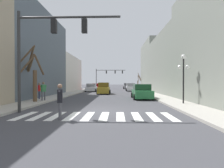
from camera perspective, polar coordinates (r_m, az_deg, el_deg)
name	(u,v)px	position (r m, az deg, el deg)	size (l,w,h in m)	color
ground_plane	(100,111)	(11.76, -4.09, -8.65)	(240.00, 240.00, 0.00)	#424247
sidewalk_left	(6,109)	(13.90, -31.39, -6.99)	(2.41, 90.00, 0.15)	#ADA89E
sidewalk_right	(196,110)	(12.79, 25.85, -7.62)	(2.41, 90.00, 0.15)	#ADA89E
building_row_left	(27,59)	(25.44, -26.04, 7.47)	(6.00, 37.00, 10.94)	tan
building_row_right	(180,60)	(28.36, 21.18, 7.34)	(6.00, 41.79, 11.11)	gray
crosswalk_stripes	(96,116)	(9.92, -5.19, -10.38)	(8.55, 2.60, 0.01)	white
traffic_signal_near	(48,39)	(11.76, -20.27, 13.55)	(6.36, 0.28, 6.27)	#2D2D2D
traffic_signal_far	(108,74)	(50.98, -1.45, 3.40)	(8.58, 0.28, 5.76)	#2D2D2D
street_lamp_right_corner	(183,69)	(15.53, 22.30, 4.66)	(0.95, 0.36, 4.01)	black
car_at_intersection	(104,89)	(27.90, -2.65, -1.52)	(2.03, 4.29, 1.82)	#A38423
car_parked_right_near	(91,88)	(35.25, -6.72, -1.23)	(2.13, 4.13, 1.60)	silver
car_parked_left_mid	(142,92)	(20.13, 9.65, -2.55)	(2.16, 4.69, 1.66)	#236B38
car_parked_right_far	(96,87)	(43.25, -5.25, -0.89)	(2.01, 4.66, 1.58)	red
car_driving_toward_lane	(131,87)	(36.93, 6.11, -1.10)	(2.01, 4.60, 1.66)	silver
car_driving_away_lane	(127,86)	(48.64, 4.96, -0.71)	(2.14, 4.38, 1.60)	gray
pedestrian_on_left_sidewalk	(43,89)	(17.83, -21.50, -1.66)	(0.44, 0.71, 1.77)	#4C4C51
pedestrian_crossing_street	(39,89)	(19.70, -22.67, -1.59)	(0.33, 0.72, 1.69)	#282D47
pedestrian_on_right_sidewalk	(60,98)	(9.27, -16.62, -4.52)	(0.32, 0.78, 1.81)	#4C4C51
street_tree_right_far	(138,81)	(47.56, 8.64, 0.88)	(1.04, 1.39, 4.24)	brown
street_tree_left_far	(32,74)	(17.39, -24.57, 3.03)	(2.78, 2.26, 5.06)	brown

